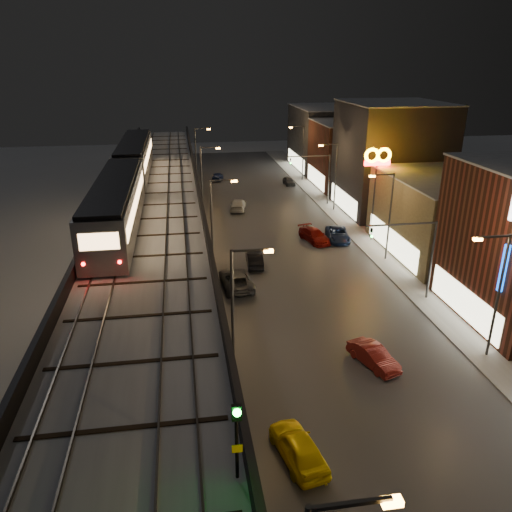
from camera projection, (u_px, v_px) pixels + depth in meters
road_surface at (287, 251)px, 53.58m from camera, size 17.00×120.00×0.06m
sidewalk_right at (375, 245)px, 54.98m from camera, size 4.00×120.00×0.14m
under_viaduct_pavement at (159, 258)px, 51.66m from camera, size 11.00×120.00×0.06m
elevated_viaduct at (154, 215)px, 46.70m from camera, size 9.00×100.00×6.30m
viaduct_trackbed at (154, 207)px, 46.53m from camera, size 8.40×100.00×0.32m
viaduct_parapet_streetside at (200, 200)px, 47.00m from camera, size 0.30×100.00×1.10m
viaduct_parapet_far at (105, 204)px, 45.77m from camera, size 0.30×100.00×1.10m
building_c at (449, 216)px, 51.66m from camera, size 12.20×15.20×8.16m
building_d at (391, 158)px, 65.23m from camera, size 12.20×13.20×14.16m
building_e at (354, 154)px, 78.82m from camera, size 12.20×12.20×10.16m
building_f at (329, 138)px, 91.49m from camera, size 12.20×16.20×11.16m
streetlight_left_1 at (237, 307)px, 30.33m from camera, size 2.57×0.28×9.00m
streetlight_right_1 at (496, 288)px, 32.76m from camera, size 2.56×0.28×9.00m
streetlight_left_2 at (214, 219)px, 46.85m from camera, size 2.57×0.28×9.00m
streetlight_right_2 at (388, 211)px, 49.28m from camera, size 2.56×0.28×9.00m
streetlight_left_3 at (204, 177)px, 63.37m from camera, size 2.57×0.28×9.00m
streetlight_right_3 at (334, 172)px, 65.80m from camera, size 2.56×0.28×9.00m
streetlight_left_4 at (197, 152)px, 79.89m from camera, size 2.57×0.28×9.00m
streetlight_right_4 at (302, 149)px, 82.32m from camera, size 2.56×0.28×9.00m
traffic_light_rig_a at (420, 251)px, 41.17m from camera, size 6.10×0.34×7.00m
traffic_light_rig_b at (321, 173)px, 68.70m from camera, size 6.10×0.34×7.00m
subway_train at (127, 177)px, 48.64m from camera, size 3.23×39.86×3.87m
rail_signal at (237, 427)px, 15.42m from camera, size 0.34×0.43×2.96m
car_taxi at (298, 448)px, 25.52m from camera, size 2.70×4.80×1.54m
car_near_white at (254, 260)px, 49.43m from camera, size 1.75×4.40×1.42m
car_mid_silver at (236, 280)px, 44.80m from camera, size 2.96×5.65×1.52m
car_mid_dark at (238, 205)px, 67.57m from camera, size 2.99×5.33×1.46m
car_far_white at (218, 177)px, 83.92m from camera, size 2.42×4.13×1.32m
car_onc_silver at (373, 357)px, 33.44m from camera, size 2.74×4.36×1.36m
car_onc_dark at (338, 235)px, 56.31m from camera, size 3.13×5.40×1.42m
car_onc_white at (314, 236)px, 55.96m from camera, size 3.16×5.25×1.42m
car_onc_red at (289, 181)px, 80.90m from camera, size 1.62×3.79×1.28m
sign_mcdonalds at (377, 165)px, 54.52m from camera, size 3.04×0.36×10.29m
sign_carwash at (510, 276)px, 34.04m from camera, size 1.51×0.35×7.81m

